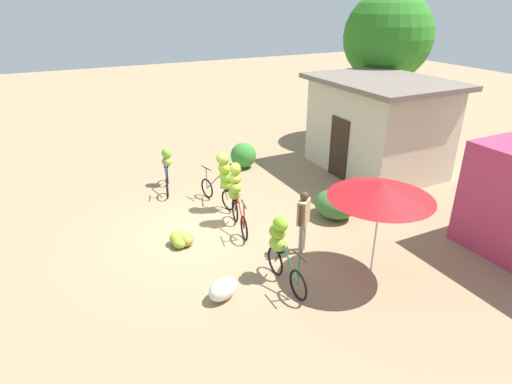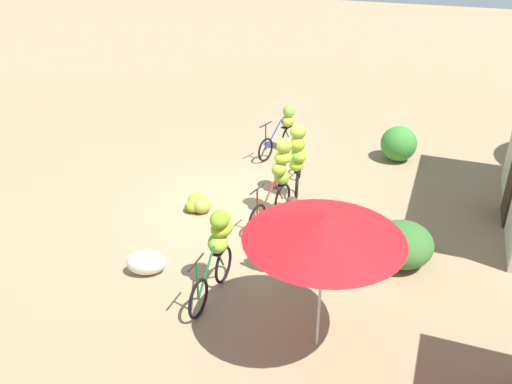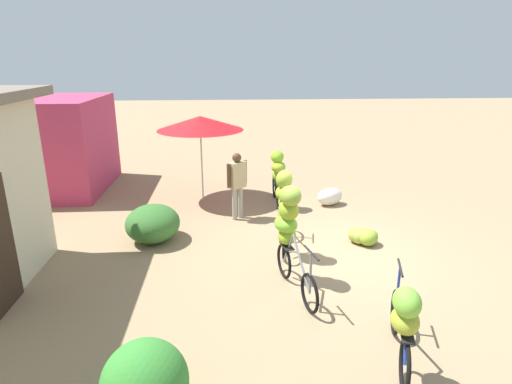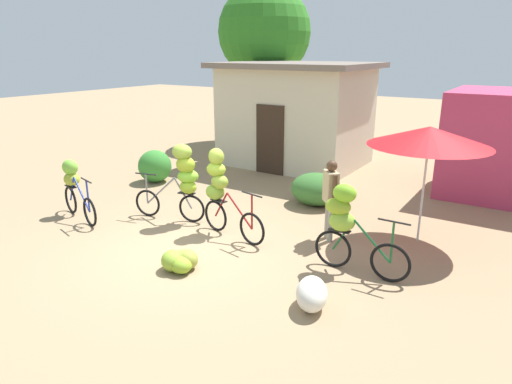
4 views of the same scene
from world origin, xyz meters
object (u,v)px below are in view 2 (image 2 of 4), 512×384
(bicycle_center_loaded, at_px, (279,173))
(produce_sack, at_px, (147,262))
(person_vendor, at_px, (291,229))
(market_umbrella, at_px, (325,227))
(banana_pile_on_ground, at_px, (199,203))
(bicycle_leftmost, at_px, (284,125))
(bicycle_near_pile, at_px, (298,153))
(bicycle_by_shop, at_px, (217,244))

(bicycle_center_loaded, height_order, produce_sack, bicycle_center_loaded)
(bicycle_center_loaded, xyz_separation_m, person_vendor, (1.92, 0.84, -0.03))
(market_umbrella, distance_m, bicycle_center_loaded, 3.94)
(market_umbrella, distance_m, person_vendor, 2.01)
(produce_sack, bearing_deg, bicycle_center_loaded, 150.81)
(banana_pile_on_ground, height_order, produce_sack, produce_sack)
(bicycle_leftmost, distance_m, bicycle_center_loaded, 3.39)
(market_umbrella, relative_size, person_vendor, 1.41)
(market_umbrella, relative_size, produce_sack, 3.13)
(bicycle_leftmost, distance_m, bicycle_near_pile, 2.44)
(person_vendor, bearing_deg, produce_sack, -71.35)
(market_umbrella, xyz_separation_m, bicycle_center_loaded, (-3.39, -1.72, -1.04))
(market_umbrella, height_order, bicycle_center_loaded, market_umbrella)
(market_umbrella, distance_m, produce_sack, 3.76)
(bicycle_leftmost, distance_m, produce_sack, 6.02)
(bicycle_center_loaded, xyz_separation_m, produce_sack, (2.72, -1.52, -0.75))
(bicycle_center_loaded, distance_m, produce_sack, 3.21)
(produce_sack, xyz_separation_m, person_vendor, (-0.80, 2.36, 0.73))
(bicycle_by_shop, relative_size, person_vendor, 1.03)
(produce_sack, bearing_deg, bicycle_leftmost, 174.42)
(bicycle_near_pile, distance_m, bicycle_by_shop, 3.71)
(bicycle_by_shop, xyz_separation_m, person_vendor, (-0.74, 1.02, 0.08))
(produce_sack, relative_size, person_vendor, 0.45)
(bicycle_near_pile, bearing_deg, market_umbrella, 20.33)
(market_umbrella, height_order, banana_pile_on_ground, market_umbrella)
(bicycle_near_pile, xyz_separation_m, bicycle_by_shop, (3.70, -0.25, -0.14))
(market_umbrella, xyz_separation_m, person_vendor, (-1.46, -0.87, -1.07))
(banana_pile_on_ground, bearing_deg, market_umbrella, 48.21)
(banana_pile_on_ground, bearing_deg, bicycle_near_pile, 129.76)
(market_umbrella, bearing_deg, bicycle_by_shop, -111.00)
(bicycle_leftmost, bearing_deg, produce_sack, -5.58)
(bicycle_near_pile, bearing_deg, bicycle_by_shop, -3.85)
(bicycle_by_shop, height_order, banana_pile_on_ground, bicycle_by_shop)
(bicycle_near_pile, distance_m, produce_sack, 4.16)
(produce_sack, bearing_deg, banana_pile_on_ground, -177.04)
(market_umbrella, xyz_separation_m, bicycle_leftmost, (-6.63, -2.65, -1.29))
(produce_sack, bearing_deg, market_umbrella, 78.38)
(bicycle_leftmost, height_order, bicycle_center_loaded, bicycle_center_loaded)
(bicycle_near_pile, distance_m, bicycle_center_loaded, 1.05)
(banana_pile_on_ground, distance_m, person_vendor, 3.03)
(banana_pile_on_ground, relative_size, person_vendor, 0.46)
(bicycle_by_shop, height_order, person_vendor, person_vendor)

